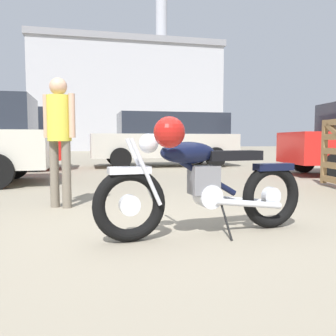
# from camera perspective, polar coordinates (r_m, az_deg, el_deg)

# --- Properties ---
(ground_plane) EXTENTS (80.00, 80.00, 0.00)m
(ground_plane) POSITION_cam_1_polar(r_m,az_deg,el_deg) (3.51, -0.46, -9.91)
(ground_plane) COLOR gray
(vintage_motorcycle) EXTENTS (2.08, 0.73, 1.07)m
(vintage_motorcycle) POSITION_cam_1_polar(r_m,az_deg,el_deg) (3.24, 5.42, -2.30)
(vintage_motorcycle) COLOR black
(vintage_motorcycle) RESTS_ON ground_plane
(bystander) EXTENTS (0.41, 0.30, 1.66)m
(bystander) POSITION_cam_1_polar(r_m,az_deg,el_deg) (4.76, -17.06, 6.06)
(bystander) COLOR #706656
(bystander) RESTS_ON ground_plane
(white_estate_far) EXTENTS (4.74, 2.06, 1.74)m
(white_estate_far) POSITION_cam_1_polar(r_m,az_deg,el_deg) (11.77, -0.24, 4.88)
(white_estate_far) COLOR black
(white_estate_far) RESTS_ON ground_plane
(industrial_building) EXTENTS (15.93, 13.60, 19.44)m
(industrial_building) POSITION_cam_1_polar(r_m,az_deg,el_deg) (34.89, -7.29, 10.66)
(industrial_building) COLOR #B2B2B7
(industrial_building) RESTS_ON ground_plane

